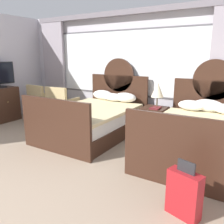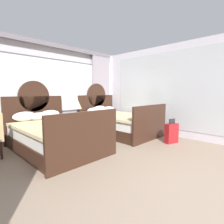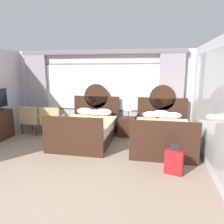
# 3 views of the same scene
# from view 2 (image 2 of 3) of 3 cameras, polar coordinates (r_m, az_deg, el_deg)

# --- Properties ---
(ground_plane) EXTENTS (24.00, 24.00, 0.00)m
(ground_plane) POSITION_cam_2_polar(r_m,az_deg,el_deg) (2.41, 29.53, -27.27)
(ground_plane) COLOR gray
(wall_back_window) EXTENTS (5.93, 0.22, 2.70)m
(wall_back_window) POSITION_cam_2_polar(r_m,az_deg,el_deg) (5.21, -23.64, 7.09)
(wall_back_window) COLOR silver
(wall_back_window) RESTS_ON ground_plane
(wall_right_mirror) EXTENTS (0.08, 4.97, 2.70)m
(wall_right_mirror) POSITION_cam_2_polar(r_m,az_deg,el_deg) (5.50, 19.01, 6.63)
(wall_right_mirror) COLOR silver
(wall_right_mirror) RESTS_ON ground_plane
(bed_near_window) EXTENTS (1.54, 2.26, 1.60)m
(bed_near_window) POSITION_cam_2_polar(r_m,az_deg,el_deg) (4.20, -18.32, -6.92)
(bed_near_window) COLOR #382116
(bed_near_window) RESTS_ON ground_plane
(bed_near_mirror) EXTENTS (1.54, 2.26, 1.60)m
(bed_near_mirror) POSITION_cam_2_polar(r_m,az_deg,el_deg) (5.50, 2.06, -3.47)
(bed_near_mirror) COLOR #382116
(bed_near_mirror) RESTS_ON ground_plane
(nightstand_between_beds) EXTENTS (0.51, 0.53, 0.59)m
(nightstand_between_beds) POSITION_cam_2_polar(r_m,az_deg,el_deg) (5.34, -11.53, -4.54)
(nightstand_between_beds) COLOR #382116
(nightstand_between_beds) RESTS_ON ground_plane
(table_lamp_on_nightstand) EXTENTS (0.27, 0.27, 0.54)m
(table_lamp_on_nightstand) POSITION_cam_2_polar(r_m,az_deg,el_deg) (5.29, -11.33, 2.67)
(table_lamp_on_nightstand) COLOR brown
(table_lamp_on_nightstand) RESTS_ON nightstand_between_beds
(book_on_nightstand) EXTENTS (0.18, 0.26, 0.03)m
(book_on_nightstand) POSITION_cam_2_polar(r_m,az_deg,el_deg) (5.25, -10.45, -1.32)
(book_on_nightstand) COLOR maroon
(book_on_nightstand) RESTS_ON nightstand_between_beds
(suitcase_on_floor) EXTENTS (0.38, 0.25, 0.63)m
(suitcase_on_floor) POSITION_cam_2_polar(r_m,az_deg,el_deg) (4.76, 18.93, -6.57)
(suitcase_on_floor) COLOR maroon
(suitcase_on_floor) RESTS_ON ground_plane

